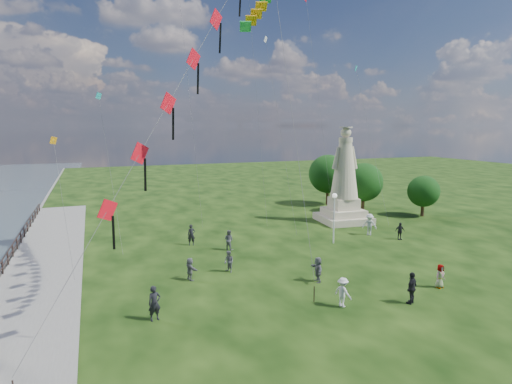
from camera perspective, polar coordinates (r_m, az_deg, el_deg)
name	(u,v)px	position (r m, az deg, el deg)	size (l,w,h in m)	color
waterfront	(8,303)	(27.86, -30.13, -12.73)	(200.00, 200.00, 1.51)	#34454E
statue	(344,187)	(43.64, 11.68, 0.72)	(5.09, 5.09, 9.52)	tan
lamppost	(334,207)	(35.56, 10.40, -2.02)	(0.39, 0.39, 4.18)	silver
tree_row	(355,180)	(50.61, 13.10, 1.63)	(10.04, 13.67, 6.15)	#382314
person_0	(155,303)	(22.50, -13.38, -14.24)	(0.65, 0.42, 1.77)	black
person_1	(229,262)	(28.66, -3.63, -9.25)	(0.71, 0.44, 1.45)	#595960
person_2	(343,292)	(23.93, 11.50, -12.95)	(1.04, 0.54, 1.61)	silver
person_3	(412,288)	(25.27, 20.06, -11.91)	(1.04, 0.53, 1.78)	black
person_4	(440,276)	(28.25, 23.33, -10.26)	(0.71, 0.43, 1.44)	#595960
person_5	(190,269)	(27.56, -8.78, -10.09)	(1.34, 0.58, 1.45)	#595960
person_6	(191,235)	(35.24, -8.61, -5.67)	(0.62, 0.41, 1.71)	black
person_7	(229,240)	(33.66, -3.65, -6.38)	(0.77, 0.48, 1.58)	#595960
person_8	(369,224)	(39.27, 14.89, -4.21)	(1.24, 0.64, 1.92)	silver
person_9	(400,231)	(38.51, 18.62, -4.96)	(0.87, 0.45, 1.49)	black
person_11	(318,269)	(27.22, 8.24, -10.17)	(1.47, 0.63, 1.58)	#595960
red_kite_train	(192,67)	(22.07, -8.59, 16.21)	(12.88, 9.35, 20.05)	black
small_kites	(236,57)	(41.05, -2.67, 17.48)	(29.06, 16.00, 33.43)	teal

